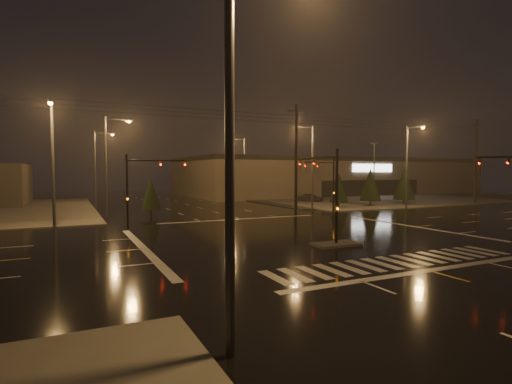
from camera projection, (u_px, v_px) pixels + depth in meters
ground at (302, 236)px, 28.41m from camera, size 140.00×140.00×0.00m
sidewalk_ne at (357, 198)px, 68.36m from camera, size 36.00×36.00×0.12m
median_island at (336, 244)px, 24.81m from camera, size 3.00×1.60×0.15m
crosswalk at (396, 262)px, 20.30m from camera, size 15.00×2.60×0.01m
stop_bar_near at (428, 270)px, 18.50m from camera, size 16.00×0.50×0.01m
stop_bar_far at (241, 219)px, 38.32m from camera, size 16.00×0.50×0.01m
parking_lot at (388, 198)px, 68.71m from camera, size 50.00×24.00×0.08m
retail_building at (327, 175)px, 84.72m from camera, size 60.20×28.30×7.20m
signal_mast_median at (328, 185)px, 25.45m from camera, size 0.25×4.59×6.00m
signal_mast_ne at (328, 179)px, 41.44m from camera, size 4.84×1.86×6.00m
signal_mast_nw at (140, 181)px, 33.26m from camera, size 4.84×1.86×6.00m
streetlight_0 at (242, 123)px, 9.78m from camera, size 2.77×0.32×10.00m
streetlight_1 at (109, 159)px, 39.51m from camera, size 2.77×0.32×10.00m
streetlight_2 at (97, 162)px, 53.93m from camera, size 2.77×0.32×10.00m
streetlight_3 at (310, 161)px, 47.34m from camera, size 2.77×0.32×10.00m
streetlight_4 at (243, 164)px, 65.36m from camera, size 2.77×0.32×10.00m
streetlight_5 at (52, 156)px, 31.30m from camera, size 0.32×2.77×10.00m
streetlight_6 at (409, 161)px, 47.66m from camera, size 0.32×2.77×10.00m
utility_pole_1 at (296, 157)px, 44.15m from camera, size 2.20×0.32×12.00m
utility_pole_2 at (476, 161)px, 57.07m from camera, size 2.20×0.32×12.00m
conifer_0 at (339, 188)px, 49.79m from camera, size 2.32×2.32×4.33m
conifer_1 at (370, 184)px, 52.45m from camera, size 2.78×2.78×5.05m
conifer_2 at (404, 183)px, 54.75m from camera, size 2.94×2.94×5.30m
conifer_3 at (151, 194)px, 40.43m from camera, size 2.02×2.02×3.86m
car_parked at (311, 198)px, 59.56m from camera, size 3.56×3.93×1.30m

